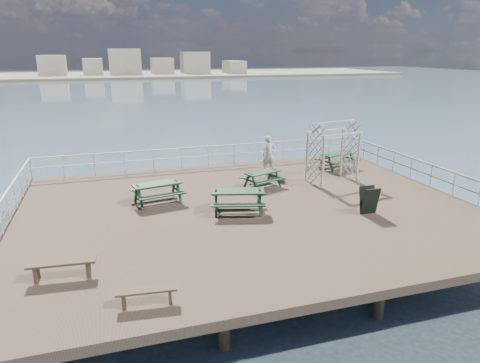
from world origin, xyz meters
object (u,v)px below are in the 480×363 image
at_px(picnic_table_b, 263,176).
at_px(person, 269,155).
at_px(picnic_table_a, 157,188).
at_px(flat_bench_near, 147,293).
at_px(trellis_arbor, 333,155).
at_px(picnic_table_c, 338,157).
at_px(flat_bench_far, 62,265).
at_px(picnic_table_d, 238,196).

relative_size(picnic_table_b, person, 1.05).
bearing_deg(picnic_table_a, person, 14.02).
distance_m(picnic_table_a, flat_bench_near, 7.55).
relative_size(trellis_arbor, person, 1.51).
height_order(picnic_table_b, person, person).
height_order(picnic_table_c, flat_bench_far, picnic_table_c).
bearing_deg(picnic_table_b, picnic_table_d, -146.06).
height_order(flat_bench_near, trellis_arbor, trellis_arbor).
distance_m(picnic_table_b, picnic_table_d, 3.42).
bearing_deg(person, picnic_table_b, -116.02).
bearing_deg(person, flat_bench_near, -122.97).
height_order(flat_bench_near, person, person).
distance_m(picnic_table_a, flat_bench_far, 6.36).
distance_m(picnic_table_b, flat_bench_far, 10.24).
xyz_separation_m(picnic_table_d, person, (3.12, 4.80, 0.33)).
distance_m(picnic_table_d, trellis_arbor, 6.12).
bearing_deg(picnic_table_c, person, 162.07).
bearing_deg(flat_bench_near, picnic_table_d, 59.24).
bearing_deg(picnic_table_a, trellis_arbor, -7.22).
relative_size(picnic_table_a, flat_bench_near, 1.46).
relative_size(picnic_table_b, flat_bench_near, 1.33).
relative_size(picnic_table_d, person, 1.23).
bearing_deg(person, picnic_table_d, -121.14).
relative_size(picnic_table_c, flat_bench_far, 1.24).
bearing_deg(flat_bench_near, person, 60.79).
bearing_deg(flat_bench_near, picnic_table_b, 59.21).
bearing_deg(person, flat_bench_far, -136.28).
height_order(flat_bench_far, person, person).
xyz_separation_m(picnic_table_c, trellis_arbor, (-1.47, -2.07, 0.69)).
xyz_separation_m(picnic_table_a, picnic_table_d, (2.85, -2.00, 0.02)).
height_order(picnic_table_a, trellis_arbor, trellis_arbor).
distance_m(picnic_table_c, person, 3.89).
relative_size(picnic_table_a, flat_bench_far, 1.21).
bearing_deg(flat_bench_near, flat_bench_far, 142.00).
xyz_separation_m(picnic_table_c, flat_bench_near, (-11.00, -10.09, -0.28)).
height_order(picnic_table_b, picnic_table_c, picnic_table_c).
distance_m(picnic_table_c, flat_bench_near, 14.93).
bearing_deg(person, picnic_table_a, -153.03).
relative_size(picnic_table_c, person, 1.17).
bearing_deg(picnic_table_b, flat_bench_far, -162.24).
height_order(picnic_table_c, picnic_table_d, picnic_table_d).
bearing_deg(picnic_table_a, picnic_table_c, 3.89).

